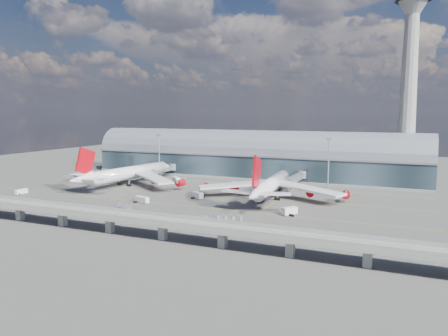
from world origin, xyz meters
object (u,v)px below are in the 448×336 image
at_px(airliner_left, 126,173).
at_px(service_truck_2, 142,200).
at_px(floodlight_mast_right, 329,162).
at_px(cargo_train_1, 228,218).
at_px(service_truck_3, 289,211).
at_px(control_tower, 409,87).
at_px(service_truck_1, 198,195).
at_px(service_truck_5, 176,180).
at_px(service_truck_0, 21,192).
at_px(airliner_right, 271,186).
at_px(service_truck_4, 233,185).
at_px(cargo_train_0, 124,206).
at_px(cargo_train_2, 200,217).
at_px(floodlight_mast_left, 159,154).

distance_m(airliner_left, service_truck_2, 47.65).
height_order(floodlight_mast_right, cargo_train_1, floodlight_mast_right).
height_order(airliner_left, service_truck_3, airliner_left).
relative_size(control_tower, floodlight_mast_right, 4.01).
distance_m(service_truck_1, service_truck_5, 48.75).
height_order(floodlight_mast_right, service_truck_0, floodlight_mast_right).
xyz_separation_m(airliner_right, service_truck_2, (-48.24, -30.64, -4.50)).
distance_m(service_truck_2, service_truck_3, 64.33).
height_order(service_truck_4, cargo_train_0, service_truck_4).
xyz_separation_m(control_tower, airliner_left, (-134.85, -60.81, -45.13)).
distance_m(control_tower, service_truck_0, 200.60).
relative_size(service_truck_1, cargo_train_2, 0.87).
xyz_separation_m(control_tower, service_truck_0, (-165.34, -101.81, -50.34)).
distance_m(airliner_right, service_truck_2, 57.32).
bearing_deg(cargo_train_0, service_truck_2, -15.82).
height_order(airliner_right, cargo_train_2, airliner_right).
distance_m(control_tower, service_truck_2, 148.19).
bearing_deg(service_truck_5, airliner_right, -73.34).
relative_size(control_tower, airliner_left, 1.38).
xyz_separation_m(airliner_left, service_truck_2, (32.80, -34.19, -5.08)).
bearing_deg(service_truck_5, cargo_train_1, -101.12).
relative_size(airliner_left, cargo_train_0, 9.27).
xyz_separation_m(airliner_right, cargo_train_1, (-2.33, -43.89, -4.99)).
bearing_deg(service_truck_5, cargo_train_0, -130.87).
relative_size(service_truck_2, service_truck_5, 1.28).
height_order(cargo_train_0, cargo_train_2, cargo_train_0).
xyz_separation_m(service_truck_1, service_truck_3, (45.96, -13.65, -0.02)).
height_order(control_tower, floodlight_mast_right, control_tower).
relative_size(service_truck_2, cargo_train_1, 0.72).
relative_size(control_tower, service_truck_0, 16.71).
distance_m(service_truck_0, service_truck_5, 78.25).
bearing_deg(floodlight_mast_left, service_truck_4, -15.05).
bearing_deg(airliner_left, service_truck_1, -11.63).
height_order(service_truck_4, cargo_train_2, service_truck_4).
distance_m(control_tower, floodlight_mast_left, 143.01).
xyz_separation_m(floodlight_mast_left, cargo_train_2, (68.73, -81.90, -12.86)).
distance_m(service_truck_5, cargo_train_1, 89.97).
xyz_separation_m(service_truck_0, service_truck_5, (49.35, 60.73, 0.17)).
bearing_deg(service_truck_2, service_truck_5, 29.75).
height_order(floodlight_mast_right, cargo_train_0, floodlight_mast_right).
height_order(airliner_left, service_truck_0, airliner_left).
bearing_deg(airliner_left, airliner_right, 4.14).
bearing_deg(airliner_right, control_tower, 44.67).
bearing_deg(cargo_train_1, service_truck_0, 102.64).
bearing_deg(airliner_left, service_truck_5, 52.94).
height_order(service_truck_1, cargo_train_2, service_truck_1).
bearing_deg(service_truck_2, service_truck_1, -31.26).
bearing_deg(airliner_left, cargo_train_0, -48.14).
bearing_deg(airliner_left, service_truck_3, -10.81).
bearing_deg(airliner_right, cargo_train_0, -143.60).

